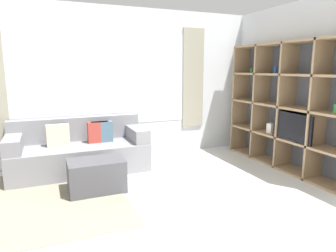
# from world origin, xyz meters

# --- Properties ---
(wall_back) EXTENTS (6.91, 0.11, 2.70)m
(wall_back) POSITION_xyz_m (0.00, 3.40, 1.36)
(wall_back) COLOR silver
(wall_back) RESTS_ON ground_plane
(wall_right) EXTENTS (0.07, 4.57, 2.70)m
(wall_right) POSITION_xyz_m (2.89, 1.68, 1.35)
(wall_right) COLOR silver
(wall_right) RESTS_ON ground_plane
(area_rug) EXTENTS (2.27, 2.26, 0.01)m
(area_rug) POSITION_xyz_m (-1.24, 1.96, 0.01)
(area_rug) COLOR gray
(area_rug) RESTS_ON ground_plane
(shelving_unit) EXTENTS (0.39, 2.52, 2.06)m
(shelving_unit) POSITION_xyz_m (2.70, 1.79, 1.02)
(shelving_unit) COLOR #515660
(shelving_unit) RESTS_ON ground_plane
(couch_main) EXTENTS (2.12, 0.88, 0.84)m
(couch_main) POSITION_xyz_m (-0.51, 2.92, 0.32)
(couch_main) COLOR gray
(couch_main) RESTS_ON ground_plane
(ottoman) EXTENTS (0.73, 0.49, 0.44)m
(ottoman) POSITION_xyz_m (-0.41, 1.98, 0.22)
(ottoman) COLOR #47474C
(ottoman) RESTS_ON ground_plane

